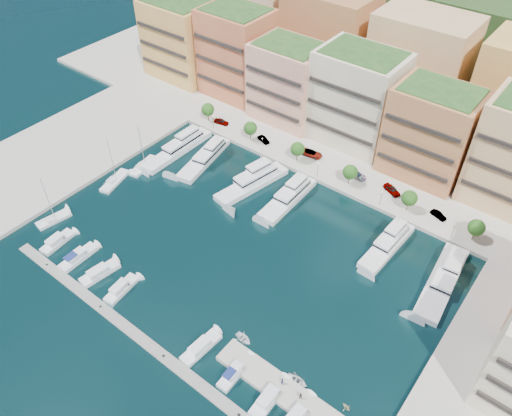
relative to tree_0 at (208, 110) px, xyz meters
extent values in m
plane|color=black|center=(40.00, -33.50, -4.74)|extent=(400.00, 400.00, 0.00)
cube|color=#9E998E|center=(40.00, 28.50, -4.74)|extent=(220.00, 64.00, 2.00)
cube|color=#9E998E|center=(-22.00, -41.50, -4.74)|extent=(34.00, 76.00, 2.00)
cube|color=#1D3D19|center=(40.00, 76.50, -4.74)|extent=(240.00, 40.00, 58.00)
cube|color=gray|center=(37.00, -63.50, -4.74)|extent=(72.00, 2.20, 0.35)
cube|color=#9E998E|center=(70.00, -55.50, -4.74)|extent=(32.00, 5.00, 2.00)
cube|color=#DEB451|center=(-26.00, 16.50, 8.26)|extent=(22.00, 16.00, 24.00)
cube|color=black|center=(-26.00, 8.25, 8.26)|extent=(20.24, 0.50, 0.90)
cube|color=#1E4B1E|center=(-26.00, 16.50, 20.66)|extent=(19.36, 14.08, 0.80)
cube|color=#CF7745|center=(-4.00, 18.50, 9.26)|extent=(20.00, 16.00, 26.00)
cube|color=black|center=(-4.00, 10.25, 9.26)|extent=(18.40, 0.50, 0.90)
cube|color=#1E4B1E|center=(-4.00, 18.50, 22.66)|extent=(17.60, 14.08, 0.80)
cube|color=#F1B286|center=(17.00, 16.50, 7.26)|extent=(20.00, 15.00, 22.00)
cube|color=black|center=(17.00, 8.75, 7.26)|extent=(18.40, 0.50, 0.90)
cube|color=#1E4B1E|center=(17.00, 16.50, 18.66)|extent=(17.60, 13.20, 0.80)
cube|color=#FBE6C2|center=(38.00, 18.50, 8.76)|extent=(22.00, 16.00, 25.00)
cube|color=black|center=(38.00, 10.25, 8.76)|extent=(20.24, 0.50, 0.90)
cube|color=#1E4B1E|center=(38.00, 18.50, 21.66)|extent=(19.36, 14.08, 0.80)
cube|color=#B56343|center=(60.00, 16.50, 7.76)|extent=(20.00, 15.00, 23.00)
cube|color=black|center=(60.00, 8.75, 7.76)|extent=(18.40, 0.50, 0.90)
cube|color=#1E4B1E|center=(60.00, 16.50, 19.66)|extent=(17.60, 13.20, 0.80)
cube|color=#FBE6C2|center=(-15.00, 40.50, 11.26)|extent=(26.00, 18.00, 30.00)
cube|color=#B56343|center=(15.00, 40.50, 11.26)|extent=(26.00, 18.00, 30.00)
cube|color=#E5B479|center=(45.00, 40.50, 11.26)|extent=(26.00, 18.00, 30.00)
cylinder|color=#473323|center=(0.00, 0.00, -2.24)|extent=(0.24, 0.24, 3.00)
sphere|color=#1E4B15|center=(0.00, 0.00, 0.01)|extent=(3.80, 3.80, 3.80)
cylinder|color=#473323|center=(16.00, 0.00, -2.24)|extent=(0.24, 0.24, 3.00)
sphere|color=#1E4B15|center=(16.00, 0.00, 0.01)|extent=(3.80, 3.80, 3.80)
cylinder|color=#473323|center=(32.00, 0.00, -2.24)|extent=(0.24, 0.24, 3.00)
sphere|color=#1E4B15|center=(32.00, 0.00, 0.01)|extent=(3.80, 3.80, 3.80)
cylinder|color=#473323|center=(48.00, 0.00, -2.24)|extent=(0.24, 0.24, 3.00)
sphere|color=#1E4B15|center=(48.00, 0.00, 0.01)|extent=(3.80, 3.80, 3.80)
cylinder|color=#473323|center=(64.00, 0.00, -2.24)|extent=(0.24, 0.24, 3.00)
sphere|color=#1E4B15|center=(64.00, 0.00, 0.01)|extent=(3.80, 3.80, 3.80)
cylinder|color=#473323|center=(80.00, 0.00, -2.24)|extent=(0.24, 0.24, 3.00)
sphere|color=#1E4B15|center=(80.00, 0.00, 0.01)|extent=(3.80, 3.80, 3.80)
cylinder|color=black|center=(4.00, -2.30, -1.74)|extent=(0.10, 0.10, 4.00)
sphere|color=#FFF2CC|center=(4.00, -2.30, 0.31)|extent=(0.30, 0.30, 0.30)
cylinder|color=black|center=(22.00, -2.30, -1.74)|extent=(0.10, 0.10, 4.00)
sphere|color=#FFF2CC|center=(22.00, -2.30, 0.31)|extent=(0.30, 0.30, 0.30)
cylinder|color=black|center=(40.00, -2.30, -1.74)|extent=(0.10, 0.10, 4.00)
sphere|color=#FFF2CC|center=(40.00, -2.30, 0.31)|extent=(0.30, 0.30, 0.30)
cylinder|color=black|center=(58.00, -2.30, -1.74)|extent=(0.10, 0.10, 4.00)
sphere|color=#FFF2CC|center=(58.00, -2.30, 0.31)|extent=(0.30, 0.30, 0.30)
cylinder|color=black|center=(76.00, -2.30, -1.74)|extent=(0.10, 0.10, 4.00)
sphere|color=#FFF2CC|center=(76.00, -2.30, 0.31)|extent=(0.30, 0.30, 0.30)
cube|color=white|center=(3.02, -16.20, -4.39)|extent=(4.33, 23.42, 2.30)
cube|color=white|center=(3.02, -13.86, -2.34)|extent=(3.53, 12.89, 1.80)
cube|color=black|center=(3.02, -13.86, -2.34)|extent=(3.59, 12.95, 0.55)
cube|color=white|center=(3.02, -11.99, -0.74)|extent=(2.58, 7.03, 1.40)
cylinder|color=#B2B2B7|center=(3.02, -10.59, 0.86)|extent=(0.14, 0.14, 1.80)
cube|color=white|center=(11.58, -14.82, -4.39)|extent=(8.51, 21.16, 2.30)
cube|color=white|center=(11.58, -12.76, -2.34)|extent=(5.92, 11.88, 1.80)
cube|color=black|center=(11.58, -12.76, -2.34)|extent=(5.99, 11.95, 0.55)
cube|color=white|center=(11.58, -11.11, -0.74)|extent=(3.93, 6.62, 1.40)
cylinder|color=#B2B2B7|center=(11.58, -9.87, 0.86)|extent=(0.14, 0.14, 1.80)
cube|color=black|center=(11.58, -14.82, -4.84)|extent=(8.57, 21.22, 0.35)
cube|color=white|center=(28.44, -15.12, -4.39)|extent=(8.75, 21.76, 2.30)
cube|color=white|center=(28.44, -13.00, -2.34)|extent=(6.06, 12.21, 1.80)
cube|color=black|center=(28.44, -13.00, -2.34)|extent=(6.13, 12.28, 0.55)
cube|color=white|center=(28.44, -11.30, -0.74)|extent=(4.01, 6.80, 1.40)
cylinder|color=#B2B2B7|center=(28.44, -10.02, 0.86)|extent=(0.14, 0.14, 1.80)
cube|color=white|center=(38.97, -14.12, -4.39)|extent=(5.28, 19.35, 2.30)
cube|color=white|center=(38.97, -12.20, -2.34)|extent=(4.21, 10.67, 1.80)
cube|color=black|center=(38.97, -12.20, -2.34)|extent=(4.27, 10.73, 0.55)
cube|color=white|center=(38.97, -10.66, -0.74)|extent=(3.04, 5.84, 1.40)
cylinder|color=#B2B2B7|center=(38.97, -9.50, 0.86)|extent=(0.14, 0.14, 1.80)
cube|color=white|center=(65.78, -13.55, -4.39)|extent=(5.22, 18.27, 2.30)
cube|color=white|center=(65.78, -11.74, -2.34)|extent=(4.06, 10.10, 1.80)
cube|color=black|center=(65.78, -11.74, -2.34)|extent=(4.12, 10.16, 0.55)
cube|color=white|center=(65.78, -10.29, -0.74)|extent=(2.89, 5.54, 1.40)
cylinder|color=#B2B2B7|center=(65.78, -9.20, 0.86)|extent=(0.14, 0.14, 1.80)
cube|color=white|center=(79.58, -15.71, -4.39)|extent=(7.14, 22.79, 2.30)
cube|color=white|center=(79.58, -13.47, -2.34)|extent=(5.30, 12.66, 1.80)
cube|color=black|center=(79.58, -13.47, -2.34)|extent=(5.37, 12.73, 0.55)
cube|color=white|center=(79.58, -11.68, -0.74)|extent=(3.67, 6.98, 1.40)
cylinder|color=#B2B2B7|center=(79.58, -10.33, 0.86)|extent=(0.14, 0.14, 1.80)
cube|color=silver|center=(6.25, -58.00, -4.49)|extent=(3.45, 8.34, 1.40)
cube|color=silver|center=(6.25, -58.41, -3.19)|extent=(2.45, 4.08, 1.10)
cube|color=black|center=(6.25, -56.78, -3.44)|extent=(1.93, 0.29, 0.55)
cube|color=silver|center=(13.82, -58.00, -4.49)|extent=(3.08, 9.12, 1.40)
cube|color=silver|center=(13.82, -58.45, -3.19)|extent=(2.31, 4.41, 1.10)
cube|color=black|center=(13.82, -56.64, -3.44)|extent=(2.01, 0.17, 0.55)
cube|color=navy|center=(13.82, -59.63, -2.59)|extent=(2.04, 2.77, 0.12)
cube|color=silver|center=(21.08, -58.00, -4.49)|extent=(4.00, 8.97, 1.40)
cube|color=silver|center=(21.08, -58.43, -3.19)|extent=(2.77, 4.42, 1.10)
cube|color=black|center=(21.08, -56.70, -3.44)|extent=(2.05, 0.38, 0.55)
cube|color=silver|center=(28.05, -58.00, -4.49)|extent=(3.49, 8.39, 1.40)
cube|color=silver|center=(28.05, -58.41, -3.19)|extent=(2.44, 4.12, 1.10)
cube|color=black|center=(28.05, -56.78, -3.44)|extent=(1.84, 0.31, 0.55)
cube|color=silver|center=(50.34, -58.00, -4.49)|extent=(3.23, 8.78, 1.40)
cube|color=silver|center=(50.34, -58.43, -3.19)|extent=(2.34, 4.27, 1.10)
cube|color=black|center=(50.34, -56.71, -3.44)|extent=(1.91, 0.23, 0.55)
cube|color=silver|center=(58.55, -58.00, -4.49)|extent=(2.60, 7.94, 1.40)
cube|color=silver|center=(58.55, -58.39, -3.19)|extent=(1.95, 3.83, 1.10)
cube|color=black|center=(58.55, -56.82, -3.44)|extent=(1.69, 0.16, 0.55)
cube|color=navy|center=(58.55, -59.42, -2.59)|extent=(1.72, 2.41, 0.12)
cube|color=silver|center=(66.24, -58.00, -4.49)|extent=(2.98, 8.77, 1.40)
cube|color=silver|center=(66.24, -58.43, -3.19)|extent=(2.25, 4.24, 1.10)
cube|color=black|center=(66.24, -56.70, -3.44)|extent=(1.96, 0.16, 0.55)
cube|color=silver|center=(71.80, -58.44, -3.19)|extent=(2.23, 4.31, 1.10)
cube|color=black|center=(71.80, -56.67, -3.44)|extent=(1.92, 0.17, 0.55)
cube|color=white|center=(0.63, -26.72, -4.54)|extent=(4.37, 9.80, 1.20)
cube|color=white|center=(0.63, -27.66, -3.64)|extent=(2.02, 2.62, 0.60)
cylinder|color=#B2B2B7|center=(0.63, -26.24, 2.06)|extent=(0.14, 0.14, 12.00)
cylinder|color=#B2B2B7|center=(0.63, -28.14, -2.94)|extent=(0.87, 4.21, 0.10)
cube|color=white|center=(-0.54, -35.63, -4.54)|extent=(5.17, 10.08, 1.20)
cube|color=white|center=(-0.54, -36.60, -3.64)|extent=(2.24, 2.77, 0.60)
cylinder|color=#B2B2B7|center=(-0.54, -35.14, 2.06)|extent=(0.14, 0.14, 12.00)
cylinder|color=#B2B2B7|center=(-0.54, -37.08, -2.94)|extent=(1.20, 4.24, 0.10)
cube|color=white|center=(-0.84, -54.05, -4.54)|extent=(4.17, 8.39, 1.20)
cube|color=white|center=(-0.84, -54.85, -3.64)|extent=(2.01, 2.27, 0.60)
cylinder|color=#B2B2B7|center=(-0.84, -53.65, 2.06)|extent=(0.14, 0.14, 12.00)
cylinder|color=#B2B2B7|center=(-0.84, -55.25, -2.94)|extent=(0.73, 3.57, 0.10)
imported|color=white|center=(68.21, -52.50, -4.33)|extent=(4.17, 3.13, 0.82)
imported|color=white|center=(55.36, -51.62, -4.37)|extent=(3.85, 2.97, 0.74)
imported|color=#C1BF93|center=(77.51, -51.23, -4.30)|extent=(2.04, 1.89, 0.89)
imported|color=gray|center=(4.22, 1.04, -2.98)|extent=(4.71, 2.59, 1.52)
imported|color=gray|center=(19.61, 1.42, -3.05)|extent=(4.45, 2.67, 1.39)
imported|color=gray|center=(34.00, 4.13, -2.93)|extent=(6.15, 3.37, 1.63)
imported|color=gray|center=(48.07, 3.47, -2.93)|extent=(5.69, 2.47, 1.63)
imported|color=gray|center=(58.18, 3.75, -2.90)|extent=(5.35, 3.80, 1.69)
imported|color=gray|center=(71.00, 2.28, -3.08)|extent=(4.24, 2.49, 1.32)
imported|color=#25294A|center=(66.63, -54.77, -2.93)|extent=(0.45, 0.63, 1.63)
imported|color=brown|center=(70.57, -55.02, -2.97)|extent=(0.96, 0.93, 1.55)
camera|label=1|loc=(89.69, -91.71, 77.81)|focal=35.00mm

